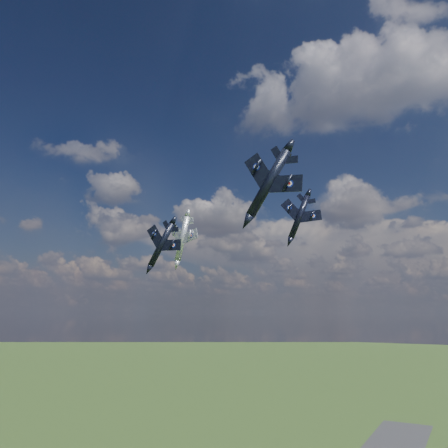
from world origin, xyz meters
The scene contains 4 objects.
jet_lead_navy centered at (-9.05, 14.20, 78.50)m, with size 8.93×12.45×2.58m, color black, non-canonical shape.
jet_right_navy centered at (18.83, 1.79, 83.30)m, with size 10.14×14.14×2.93m, color black, non-canonical shape.
jet_high_navy centered at (13.34, 29.57, 84.48)m, with size 9.03×12.60×2.61m, color black, non-canonical shape.
jet_left_silver centered at (-12.86, 26.58, 81.81)m, with size 9.91×13.82×2.86m, color #9DA2A8, non-canonical shape.
Camera 1 is at (41.98, -51.84, 65.64)m, focal length 35.00 mm.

